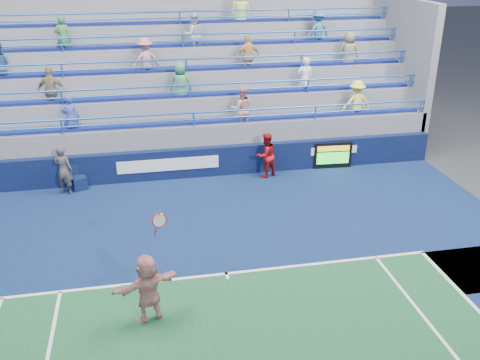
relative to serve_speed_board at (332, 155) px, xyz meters
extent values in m
plane|color=#333538|center=(-5.15, -6.34, -0.51)|extent=(120.00, 120.00, 0.00)
cube|color=#0E1E48|center=(-5.15, -4.14, -0.50)|extent=(18.00, 8.40, 0.02)
cube|color=white|center=(-5.15, -6.34, -0.48)|extent=(11.00, 0.10, 0.01)
cube|color=white|center=(-5.15, -6.44, -0.48)|extent=(0.08, 0.30, 0.01)
cube|color=#091433|center=(-5.15, 0.16, 0.04)|extent=(18.00, 0.30, 1.10)
cube|color=white|center=(-6.15, 0.00, 0.09)|extent=(3.60, 0.02, 0.45)
cube|color=white|center=(0.05, 0.00, 0.19)|extent=(1.80, 0.02, 0.30)
cube|color=slate|center=(-5.15, 3.11, 0.04)|extent=(18.00, 5.60, 1.10)
cube|color=slate|center=(-5.15, 3.11, 0.42)|extent=(18.00, 5.60, 1.85)
cube|color=navy|center=(-5.15, 0.76, 1.39)|extent=(17.40, 0.45, 0.10)
cylinder|color=#215BB3|center=(-5.15, 0.36, 1.84)|extent=(18.00, 0.07, 0.07)
cube|color=slate|center=(-5.15, 3.61, 0.79)|extent=(18.00, 4.60, 2.60)
cube|color=navy|center=(-5.15, 1.76, 2.14)|extent=(17.40, 0.45, 0.10)
cylinder|color=#215BB3|center=(-5.15, 1.36, 2.59)|extent=(18.00, 0.07, 0.07)
cube|color=slate|center=(-5.15, 4.11, 1.17)|extent=(18.00, 3.60, 3.35)
cube|color=navy|center=(-5.15, 2.76, 2.89)|extent=(17.40, 0.45, 0.10)
cylinder|color=#215BB3|center=(-5.15, 2.36, 3.34)|extent=(18.00, 0.07, 0.07)
cube|color=slate|center=(-5.15, 4.61, 1.54)|extent=(18.00, 2.60, 4.10)
cube|color=navy|center=(-5.15, 3.76, 3.64)|extent=(17.40, 0.45, 0.10)
cylinder|color=#215BB3|center=(-5.15, 3.36, 4.09)|extent=(18.00, 0.07, 0.07)
cube|color=slate|center=(-5.15, 5.11, 1.92)|extent=(18.00, 1.60, 4.85)
cube|color=navy|center=(-5.15, 4.76, 4.39)|extent=(17.40, 0.45, 0.10)
cylinder|color=#215BB3|center=(-5.15, 4.36, 4.84)|extent=(18.00, 0.07, 0.07)
imported|color=#857B58|center=(1.46, 2.76, 3.27)|extent=(0.91, 0.68, 1.70)
imported|color=pink|center=(-3.34, 0.76, 1.77)|extent=(0.85, 0.68, 1.70)
imported|color=#F4EE5F|center=(1.10, 0.76, 1.77)|extent=(1.13, 0.68, 1.70)
imported|color=#88795B|center=(-10.02, 1.76, 2.52)|extent=(1.05, 0.57, 1.70)
imported|color=#387B42|center=(-9.63, 3.76, 4.02)|extent=(0.67, 0.50, 1.70)
imported|color=white|center=(-0.66, 1.76, 2.52)|extent=(0.63, 0.42, 1.70)
imported|color=#3F8C59|center=(-5.44, 1.76, 2.52)|extent=(0.93, 0.72, 1.70)
imported|color=silver|center=(-4.68, 3.76, 4.02)|extent=(0.93, 0.78, 1.70)
imported|color=#E6AB59|center=(-2.68, 2.76, 3.27)|extent=(1.05, 0.59, 1.70)
imported|color=#344B9C|center=(-9.36, 0.76, 1.77)|extent=(0.64, 0.44, 1.70)
imported|color=#EAF860|center=(-2.59, 4.76, 4.77)|extent=(0.86, 0.59, 1.70)
imported|color=#BE7B82|center=(-6.63, 2.76, 3.27)|extent=(1.24, 0.93, 1.70)
imported|color=teal|center=(0.45, 3.76, 4.02)|extent=(1.24, 0.94, 1.70)
cube|color=black|center=(0.00, 0.01, 0.00)|extent=(1.46, 0.25, 1.01)
cube|color=gold|center=(0.00, -0.08, 0.30)|extent=(1.24, 0.02, 0.20)
cube|color=#19E533|center=(0.00, -0.08, -0.08)|extent=(1.24, 0.02, 0.45)
cube|color=#0D193E|center=(-9.25, -0.18, -0.27)|extent=(0.59, 0.59, 0.46)
cube|color=#0D193E|center=(-9.25, 0.02, 0.14)|extent=(0.45, 0.21, 0.36)
imported|color=white|center=(-7.14, -7.78, 0.32)|extent=(1.61, 0.98, 1.66)
torus|color=maroon|center=(-6.79, -7.78, 1.98)|extent=(0.34, 0.19, 0.34)
cylinder|color=maroon|center=(-6.89, -7.78, 1.70)|extent=(0.07, 0.19, 0.30)
sphere|color=yellow|center=(-6.74, -7.83, 2.12)|extent=(0.07, 0.07, 0.07)
imported|color=#121533|center=(-9.66, -0.43, 0.35)|extent=(0.73, 0.61, 1.71)
imported|color=#A01214|center=(-2.66, -0.33, 0.32)|extent=(0.99, 0.91, 1.66)
camera|label=1|loc=(-7.03, -17.78, 7.21)|focal=40.00mm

